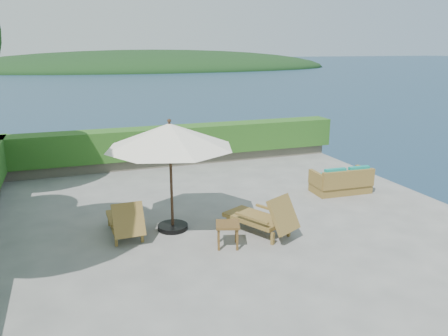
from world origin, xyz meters
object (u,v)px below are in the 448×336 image
object	(u,v)px
wicker_loveseat	(342,182)
lounge_right	(264,217)
patio_umbrella	(170,137)
lounge_left	(125,220)
side_table	(228,228)

from	to	relation	value
wicker_loveseat	lounge_right	bearing A→B (deg)	-147.78
patio_umbrella	lounge_right	xyz separation A→B (m)	(1.83, -0.95, -1.74)
lounge_left	patio_umbrella	bearing A→B (deg)	-0.43
lounge_left	side_table	xyz separation A→B (m)	(1.92, -1.24, 0.04)
lounge_left	lounge_right	world-z (taller)	lounge_right
lounge_right	side_table	size ratio (longest dim) A/B	2.98
patio_umbrella	lounge_right	size ratio (longest dim) A/B	1.73
side_table	wicker_loveseat	xyz separation A→B (m)	(4.26, 2.19, -0.11)
patio_umbrella	wicker_loveseat	bearing A→B (deg)	10.28
lounge_left	wicker_loveseat	xyz separation A→B (m)	(6.19, 0.95, -0.07)
lounge_left	side_table	bearing A→B (deg)	-34.25
lounge_right	lounge_left	bearing A→B (deg)	134.94
side_table	wicker_loveseat	world-z (taller)	wicker_loveseat
lounge_right	wicker_loveseat	xyz separation A→B (m)	(3.30, 1.88, -0.10)
lounge_left	wicker_loveseat	world-z (taller)	lounge_left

